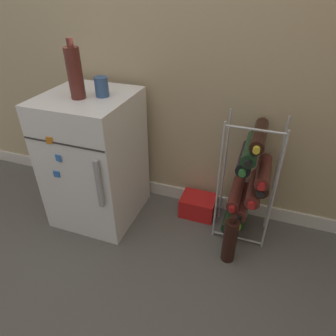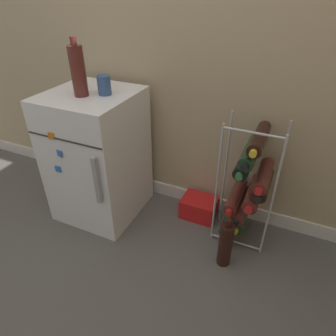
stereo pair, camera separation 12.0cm
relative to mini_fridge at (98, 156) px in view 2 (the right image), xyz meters
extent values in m
plane|color=#56544F|center=(0.51, -0.37, -0.39)|extent=(14.00, 14.00, 0.00)
cube|color=silver|center=(0.51, 0.29, -0.35)|extent=(6.89, 0.01, 0.09)
cube|color=white|center=(0.00, 0.00, 0.00)|extent=(0.47, 0.49, 0.78)
cube|color=#2D2D2D|center=(0.00, -0.25, 0.22)|extent=(0.46, 0.00, 0.01)
cube|color=#9E9EA3|center=(0.18, -0.26, 0.04)|extent=(0.02, 0.02, 0.28)
cube|color=orange|center=(-0.07, -0.25, 0.23)|extent=(0.04, 0.02, 0.04)
cube|color=blue|center=(-0.08, -0.25, 0.03)|extent=(0.04, 0.01, 0.04)
cube|color=blue|center=(-0.05, -0.25, 0.14)|extent=(0.04, 0.01, 0.04)
cylinder|color=#B2B2B7|center=(0.73, 0.03, -0.03)|extent=(0.01, 0.01, 0.73)
cylinder|color=#B2B2B7|center=(1.02, 0.03, -0.03)|extent=(0.01, 0.01, 0.73)
cylinder|color=#B2B2B7|center=(0.73, 0.19, -0.03)|extent=(0.01, 0.01, 0.73)
cylinder|color=#B2B2B7|center=(1.02, 0.19, -0.03)|extent=(0.01, 0.01, 0.73)
cylinder|color=#B2B2B7|center=(0.88, 0.03, -0.37)|extent=(0.28, 0.01, 0.01)
cylinder|color=#B2B2B7|center=(0.88, 0.03, 0.32)|extent=(0.28, 0.01, 0.01)
cylinder|color=#19381E|center=(0.82, 0.11, -0.29)|extent=(0.07, 0.26, 0.07)
cylinder|color=black|center=(0.82, -0.03, -0.29)|extent=(0.04, 0.02, 0.04)
cylinder|color=#19381E|center=(0.87, 0.11, -0.23)|extent=(0.08, 0.27, 0.08)
cylinder|color=gold|center=(0.87, -0.04, -0.23)|extent=(0.04, 0.02, 0.04)
cylinder|color=#56231E|center=(0.87, 0.11, -0.17)|extent=(0.08, 0.29, 0.08)
cylinder|color=black|center=(0.87, -0.05, -0.17)|extent=(0.04, 0.02, 0.04)
cylinder|color=#56231E|center=(0.83, 0.11, -0.11)|extent=(0.07, 0.29, 0.07)
cylinder|color=red|center=(0.83, -0.05, -0.11)|extent=(0.03, 0.02, 0.03)
cylinder|color=#56231E|center=(0.92, 0.11, -0.06)|extent=(0.08, 0.28, 0.08)
cylinder|color=red|center=(0.92, -0.04, -0.06)|extent=(0.04, 0.02, 0.04)
cylinder|color=black|center=(0.95, 0.11, 0.01)|extent=(0.08, 0.26, 0.08)
cylinder|color=black|center=(0.95, -0.03, 0.01)|extent=(0.04, 0.02, 0.04)
cylinder|color=#56231E|center=(0.95, 0.11, 0.06)|extent=(0.07, 0.27, 0.07)
cylinder|color=red|center=(0.95, -0.04, 0.06)|extent=(0.04, 0.02, 0.04)
cylinder|color=black|center=(0.85, 0.11, 0.12)|extent=(0.07, 0.29, 0.07)
cylinder|color=#2D7033|center=(0.85, -0.05, 0.12)|extent=(0.04, 0.02, 0.04)
cylinder|color=#19381E|center=(0.87, 0.11, 0.18)|extent=(0.07, 0.29, 0.07)
cylinder|color=black|center=(0.87, -0.05, 0.18)|extent=(0.04, 0.02, 0.04)
cylinder|color=black|center=(0.90, 0.11, 0.26)|extent=(0.07, 0.29, 0.07)
cylinder|color=gold|center=(0.90, -0.05, 0.26)|extent=(0.03, 0.02, 0.03)
cube|color=red|center=(0.60, 0.18, -0.33)|extent=(0.22, 0.16, 0.13)
cylinder|color=#335184|center=(0.09, 0.02, 0.44)|extent=(0.07, 0.07, 0.10)
cylinder|color=#56231E|center=(-0.01, -0.05, 0.51)|extent=(0.07, 0.07, 0.25)
cylinder|color=#56231E|center=(-0.01, -0.05, 0.66)|extent=(0.03, 0.03, 0.04)
cylinder|color=black|center=(0.85, -0.13, -0.26)|extent=(0.07, 0.07, 0.26)
cylinder|color=black|center=(0.85, -0.13, -0.11)|extent=(0.03, 0.03, 0.04)
camera|label=1|loc=(0.92, -1.29, 0.91)|focal=32.00mm
camera|label=2|loc=(1.03, -1.24, 0.91)|focal=32.00mm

